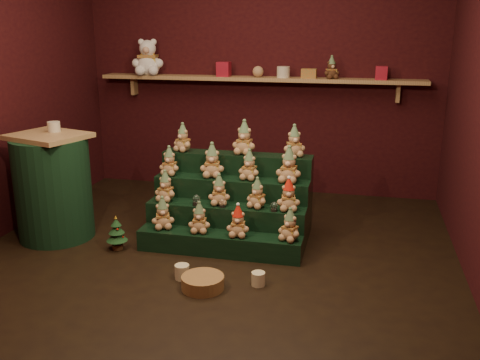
% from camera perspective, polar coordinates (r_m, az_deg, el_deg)
% --- Properties ---
extents(ground, '(4.00, 4.00, 0.00)m').
position_cam_1_polar(ground, '(4.53, -2.92, -8.06)').
color(ground, black).
rests_on(ground, ground).
extents(back_wall, '(4.00, 0.10, 2.80)m').
position_cam_1_polar(back_wall, '(6.15, 2.25, 11.81)').
color(back_wall, black).
rests_on(back_wall, ground).
extents(front_wall, '(4.00, 0.10, 2.80)m').
position_cam_1_polar(front_wall, '(2.29, -17.66, 4.04)').
color(front_wall, black).
rests_on(front_wall, ground).
extents(back_shelf, '(3.60, 0.26, 0.24)m').
position_cam_1_polar(back_shelf, '(5.99, 1.91, 10.68)').
color(back_shelf, tan).
rests_on(back_shelf, ground).
extents(riser_tier_front, '(1.40, 0.22, 0.18)m').
position_cam_1_polar(riser_tier_front, '(4.54, -2.22, -6.79)').
color(riser_tier_front, black).
rests_on(riser_tier_front, ground).
extents(riser_tier_midfront, '(1.40, 0.22, 0.36)m').
position_cam_1_polar(riser_tier_midfront, '(4.70, -1.53, -4.78)').
color(riser_tier_midfront, black).
rests_on(riser_tier_midfront, ground).
extents(riser_tier_midback, '(1.40, 0.22, 0.54)m').
position_cam_1_polar(riser_tier_midback, '(4.87, -0.88, -2.89)').
color(riser_tier_midback, black).
rests_on(riser_tier_midback, ground).
extents(riser_tier_back, '(1.40, 0.22, 0.72)m').
position_cam_1_polar(riser_tier_back, '(5.05, -0.28, -1.14)').
color(riser_tier_back, black).
rests_on(riser_tier_back, ground).
extents(teddy_0, '(0.25, 0.24, 0.27)m').
position_cam_1_polar(teddy_0, '(4.62, -8.25, -3.51)').
color(teddy_0, tan).
rests_on(teddy_0, riser_tier_front).
extents(teddy_1, '(0.21, 0.19, 0.26)m').
position_cam_1_polar(teddy_1, '(4.50, -4.36, -4.01)').
color(teddy_1, tan).
rests_on(teddy_1, riser_tier_front).
extents(teddy_2, '(0.20, 0.18, 0.26)m').
position_cam_1_polar(teddy_2, '(4.40, -0.21, -4.40)').
color(teddy_2, tan).
rests_on(teddy_2, riser_tier_front).
extents(teddy_3, '(0.24, 0.23, 0.27)m').
position_cam_1_polar(teddy_3, '(4.34, 5.36, -4.78)').
color(teddy_3, tan).
rests_on(teddy_3, riser_tier_front).
extents(teddy_4, '(0.21, 0.20, 0.27)m').
position_cam_1_polar(teddy_4, '(4.77, -7.96, -0.65)').
color(teddy_4, tan).
rests_on(teddy_4, riser_tier_midfront).
extents(teddy_5, '(0.22, 0.20, 0.27)m').
position_cam_1_polar(teddy_5, '(4.62, -2.24, -1.05)').
color(teddy_5, tan).
rests_on(teddy_5, riser_tier_midfront).
extents(teddy_6, '(0.23, 0.22, 0.26)m').
position_cam_1_polar(teddy_6, '(4.55, 1.86, -1.40)').
color(teddy_6, tan).
rests_on(teddy_6, riser_tier_midfront).
extents(teddy_7, '(0.22, 0.21, 0.27)m').
position_cam_1_polar(teddy_7, '(4.49, 5.20, -1.57)').
color(teddy_7, tan).
rests_on(teddy_7, riser_tier_midfront).
extents(teddy_8, '(0.19, 0.17, 0.26)m').
position_cam_1_polar(teddy_8, '(4.92, -7.54, 2.02)').
color(teddy_8, tan).
rests_on(teddy_8, riser_tier_midback).
extents(teddy_9, '(0.25, 0.23, 0.31)m').
position_cam_1_polar(teddy_9, '(4.81, -2.99, 2.09)').
color(teddy_9, tan).
rests_on(teddy_9, riser_tier_midback).
extents(teddy_10, '(0.22, 0.20, 0.27)m').
position_cam_1_polar(teddy_10, '(4.73, 1.01, 1.62)').
color(teddy_10, tan).
rests_on(teddy_10, riser_tier_midback).
extents(teddy_11, '(0.24, 0.22, 0.31)m').
position_cam_1_polar(teddy_11, '(4.67, 5.25, 1.64)').
color(teddy_11, tan).
rests_on(teddy_11, riser_tier_midback).
extents(teddy_12, '(0.23, 0.22, 0.26)m').
position_cam_1_polar(teddy_12, '(5.05, -6.11, 4.52)').
color(teddy_12, tan).
rests_on(teddy_12, riser_tier_back).
extents(teddy_13, '(0.24, 0.22, 0.31)m').
position_cam_1_polar(teddy_13, '(4.90, 0.47, 4.53)').
color(teddy_13, tan).
rests_on(teddy_13, riser_tier_back).
extents(teddy_14, '(0.25, 0.24, 0.28)m').
position_cam_1_polar(teddy_14, '(4.84, 5.80, 4.15)').
color(teddy_14, tan).
rests_on(teddy_14, riser_tier_back).
extents(snow_globe_a, '(0.07, 0.07, 0.09)m').
position_cam_1_polar(snow_globe_a, '(4.64, -4.67, -2.15)').
color(snow_globe_a, black).
rests_on(snow_globe_a, riser_tier_midfront).
extents(snow_globe_b, '(0.06, 0.06, 0.08)m').
position_cam_1_polar(snow_globe_b, '(4.58, -1.91, -2.46)').
color(snow_globe_b, black).
rests_on(snow_globe_b, riser_tier_midfront).
extents(snow_globe_c, '(0.06, 0.06, 0.08)m').
position_cam_1_polar(snow_globe_c, '(4.49, 3.65, -2.84)').
color(snow_globe_c, black).
rests_on(snow_globe_c, riser_tier_midfront).
extents(side_table, '(0.75, 0.68, 0.96)m').
position_cam_1_polar(side_table, '(5.05, -19.30, -0.71)').
color(side_table, tan).
rests_on(side_table, ground).
extents(table_ornament, '(0.11, 0.11, 0.09)m').
position_cam_1_polar(table_ornament, '(5.02, -19.25, 5.39)').
color(table_ornament, beige).
rests_on(table_ornament, side_table).
extents(mini_christmas_tree, '(0.18, 0.18, 0.31)m').
position_cam_1_polar(mini_christmas_tree, '(4.72, -13.02, -5.53)').
color(mini_christmas_tree, '#4C321B').
rests_on(mini_christmas_tree, ground).
extents(mug_left, '(0.11, 0.11, 0.11)m').
position_cam_1_polar(mug_left, '(4.14, -6.20, -9.72)').
color(mug_left, beige).
rests_on(mug_left, ground).
extents(mug_right, '(0.10, 0.10, 0.10)m').
position_cam_1_polar(mug_right, '(4.03, 1.96, -10.49)').
color(mug_right, beige).
rests_on(mug_right, ground).
extents(wicker_basket, '(0.35, 0.35, 0.10)m').
position_cam_1_polar(wicker_basket, '(3.99, -3.99, -10.84)').
color(wicker_basket, '#92633B').
rests_on(wicker_basket, ground).
extents(white_bear, '(0.41, 0.38, 0.51)m').
position_cam_1_polar(white_bear, '(6.31, -9.81, 13.27)').
color(white_bear, white).
rests_on(white_bear, back_shelf).
extents(brown_bear, '(0.21, 0.21, 0.23)m').
position_cam_1_polar(brown_bear, '(5.84, 9.73, 11.73)').
color(brown_bear, '#4A2C18').
rests_on(brown_bear, back_shelf).
extents(gift_tin_red_a, '(0.14, 0.14, 0.16)m').
position_cam_1_polar(gift_tin_red_a, '(6.04, -1.74, 11.74)').
color(gift_tin_red_a, '#A5192D').
rests_on(gift_tin_red_a, back_shelf).
extents(gift_tin_cream, '(0.14, 0.14, 0.12)m').
position_cam_1_polar(gift_tin_cream, '(5.91, 4.64, 11.40)').
color(gift_tin_cream, beige).
rests_on(gift_tin_cream, back_shelf).
extents(gift_tin_red_b, '(0.12, 0.12, 0.14)m').
position_cam_1_polar(gift_tin_red_b, '(5.85, 14.84, 10.99)').
color(gift_tin_red_b, '#A5192D').
rests_on(gift_tin_red_b, back_shelf).
extents(shelf_plush_ball, '(0.12, 0.12, 0.12)m').
position_cam_1_polar(shelf_plush_ball, '(5.96, 1.93, 11.48)').
color(shelf_plush_ball, tan).
rests_on(shelf_plush_ball, back_shelf).
extents(scarf_gift_box, '(0.16, 0.10, 0.10)m').
position_cam_1_polar(scarf_gift_box, '(5.88, 7.36, 11.20)').
color(scarf_gift_box, '#CD561D').
rests_on(scarf_gift_box, back_shelf).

